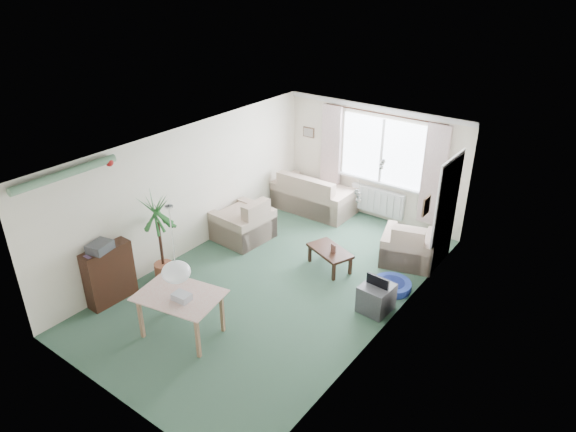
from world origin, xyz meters
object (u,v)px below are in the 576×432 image
Objects in this scene: houseplant at (160,238)px; bookshelf at (109,274)px; dining_table at (182,315)px; armchair_corner at (409,241)px; coffee_table at (330,259)px; tv_cube at (376,298)px; sofa at (314,191)px; pet_bed at (392,285)px; armchair_left at (243,218)px.

bookshelf is at bearing -101.73° from houseplant.
dining_table is at bearing 4.54° from bookshelf.
coffee_table is (-1.02, -1.04, -0.22)m from armchair_corner.
dining_table is 2.19× the size of tv_cube.
coffee_table is 0.85× the size of bookshelf.
sofa is 2.69m from armchair_corner.
dining_table is at bearing -105.01° from coffee_table.
dining_table is (-1.77, -3.85, -0.07)m from armchair_corner.
sofa is at bearing 147.36° from pet_bed.
sofa is 1.80× the size of bookshelf.
tv_cube is at bearing -26.40° from coffee_table.
dining_table is at bearing -124.16° from pet_bed.
coffee_table is at bearing 28.94° from armchair_corner.
armchair_left is at bearing -177.50° from coffee_table.
armchair_left is at bearing 84.45° from bookshelf.
tv_cube is (1.25, -0.62, 0.04)m from coffee_table.
dining_table is (1.20, -2.73, -0.10)m from armchair_left.
dining_table is 1.68× the size of pet_bed.
sofa reaches higher than dining_table.
bookshelf reaches higher than dining_table.
houseplant is 3.95m from pet_bed.
sofa is 2.11× the size of coffee_table.
bookshelf is at bearing -139.70° from pet_bed.
tv_cube is at bearing -85.78° from pet_bed.
armchair_corner is 0.57× the size of houseplant.
bookshelf is at bearing -128.35° from coffee_table.
armchair_corner is at bearing 65.28° from dining_table.
bookshelf reaches higher than pet_bed.
coffee_table is 1.28× the size of pet_bed.
coffee_table reaches higher than pet_bed.
houseplant is (-0.15, -1.90, 0.36)m from armchair_left.
dining_table reaches higher than tv_cube.
tv_cube is (2.80, -2.44, -0.21)m from sofa.
armchair_left is 3.18m from pet_bed.
armchair_corner is 1.85× the size of tv_cube.
armchair_corner is at bearing 162.54° from sofa.
armchair_left is at bearing 4.11° from armchair_corner.
sofa is 2.70× the size of pet_bed.
bookshelf is at bearing -3.25° from armchair_left.
bookshelf is (-0.34, -2.82, 0.04)m from armchair_left.
bookshelf reaches higher than armchair_corner.
coffee_table is (1.95, 0.09, -0.25)m from armchair_left.
bookshelf is (-0.74, -4.72, 0.05)m from sofa.
armchair_corner is 1.11× the size of coffee_table.
pet_bed is at bearing 41.64° from bookshelf.
sofa is at bearing -33.46° from armchair_corner.
bookshelf is (-3.32, -3.94, 0.07)m from armchair_corner.
armchair_corner is at bearing 114.36° from armchair_left.
coffee_table is 1.67× the size of tv_cube.
tv_cube is at bearing 138.35° from sofa.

